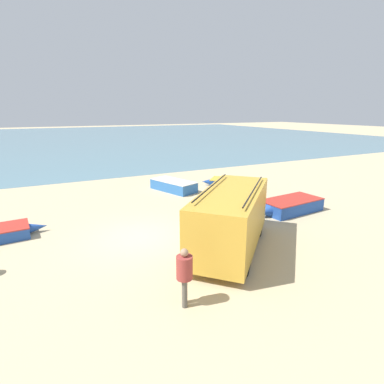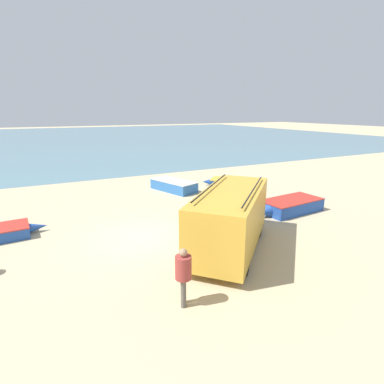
% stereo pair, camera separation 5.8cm
% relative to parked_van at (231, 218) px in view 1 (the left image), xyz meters
% --- Properties ---
extents(ground_plane, '(200.00, 200.00, 0.00)m').
position_rel_parked_van_xyz_m(ground_plane, '(-2.71, 2.54, -1.27)').
color(ground_plane, tan).
extents(sea_water, '(120.00, 80.00, 0.01)m').
position_rel_parked_van_xyz_m(sea_water, '(-2.71, 54.54, -1.27)').
color(sea_water, slate).
rests_on(sea_water, ground_plane).
extents(parked_van, '(5.25, 5.16, 2.46)m').
position_rel_parked_van_xyz_m(parked_van, '(0.00, 0.00, 0.00)').
color(parked_van, gold).
rests_on(parked_van, ground_plane).
extents(fishing_rowboat_1, '(4.04, 1.92, 0.66)m').
position_rel_parked_van_xyz_m(fishing_rowboat_1, '(5.23, 2.31, -0.94)').
color(fishing_rowboat_1, '#234CA3').
rests_on(fishing_rowboat_1, ground_plane).
extents(fishing_rowboat_2, '(3.60, 3.56, 0.57)m').
position_rel_parked_van_xyz_m(fishing_rowboat_2, '(5.54, 7.92, -0.99)').
color(fishing_rowboat_2, navy).
rests_on(fishing_rowboat_2, ground_plane).
extents(fishing_rowboat_3, '(2.42, 3.98, 0.69)m').
position_rel_parked_van_xyz_m(fishing_rowboat_3, '(1.44, 9.16, -0.93)').
color(fishing_rowboat_3, '#2D66AD').
rests_on(fishing_rowboat_3, ground_plane).
extents(fisherman_0, '(0.44, 0.44, 1.68)m').
position_rel_parked_van_xyz_m(fisherman_0, '(-3.04, -2.34, -0.27)').
color(fisherman_0, '#5B564C').
rests_on(fisherman_0, ground_plane).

